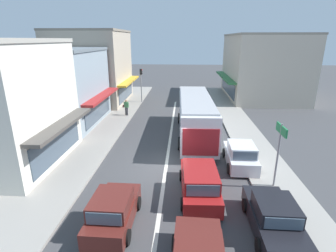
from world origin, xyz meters
The scene contains 15 objects.
ground_plane centered at (0.00, 0.00, 0.00)m, with size 140.00×140.00×0.00m, color #3F3F42.
lane_centre_line centered at (0.00, 4.00, 0.00)m, with size 0.20×28.00×0.01m, color silver.
sidewalk_left centered at (-6.80, 6.00, 0.07)m, with size 5.20×44.00×0.14m, color gray.
kerb_right centered at (6.20, 6.00, 0.06)m, with size 2.80×44.00×0.12m, color gray.
shopfront_mid_block centered at (-10.18, 8.28, 3.42)m, with size 7.78×8.50×6.85m.
shopfront_far_end centered at (-10.18, 17.30, 4.32)m, with size 9.06×9.06×8.65m.
building_right_far centered at (11.48, 21.71, 4.13)m, with size 9.87×13.00×8.28m.
city_bus centered at (1.99, 5.82, 1.88)m, with size 2.93×10.91×3.23m.
wagon_adjacent_lane_trail centered at (1.89, -2.96, 0.75)m, with size 2.06×4.56×1.58m.
hatchback_behind_bus_mid centered at (-1.86, -5.45, 0.71)m, with size 1.88×3.73×1.54m.
parked_sedan_kerb_front centered at (4.78, -5.44, 0.66)m, with size 1.94×4.22×1.47m.
parked_hatchback_kerb_second centered at (4.62, 0.51, 0.71)m, with size 1.87×3.73×1.54m.
traffic_light_downstreet centered at (-4.20, 17.23, 2.85)m, with size 0.33×0.24×4.20m.
directional_road_sign centered at (5.93, -1.99, 2.68)m, with size 0.10×1.40×3.60m.
pedestrian_with_handbag_near centered at (-4.82, 11.04, 1.07)m, with size 0.66×0.38×1.63m.
Camera 1 is at (1.00, -14.63, 7.58)m, focal length 28.00 mm.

